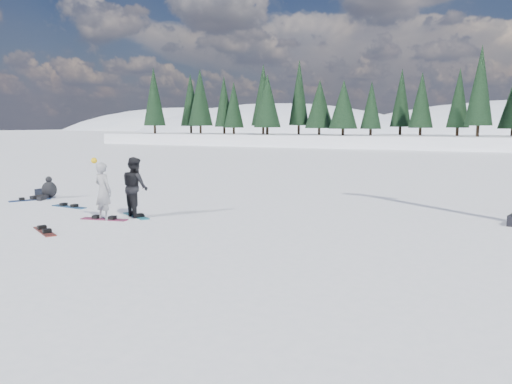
% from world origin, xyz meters
% --- Properties ---
extents(ground, '(420.00, 420.00, 0.00)m').
position_xyz_m(ground, '(0.00, 0.00, 0.00)').
color(ground, white).
rests_on(ground, ground).
extents(alpine_backdrop, '(412.50, 227.00, 53.20)m').
position_xyz_m(alpine_backdrop, '(-11.72, 189.16, -13.97)').
color(alpine_backdrop, white).
rests_on(alpine_backdrop, ground).
extents(snowboarder_woman, '(0.70, 0.51, 1.93)m').
position_xyz_m(snowboarder_woman, '(0.04, -0.02, 0.90)').
color(snowboarder_woman, gray).
rests_on(snowboarder_woman, ground).
extents(snowboarder_man, '(1.15, 1.05, 1.91)m').
position_xyz_m(snowboarder_man, '(0.54, 0.88, 0.96)').
color(snowboarder_man, black).
rests_on(snowboarder_man, ground).
extents(seated_rider, '(0.71, 1.08, 0.88)m').
position_xyz_m(seated_rider, '(-5.19, 2.45, 0.34)').
color(seated_rider, black).
rests_on(seated_rider, ground).
extents(gear_bag, '(0.46, 0.31, 0.30)m').
position_xyz_m(gear_bag, '(-5.89, 2.70, 0.15)').
color(gear_bag, black).
rests_on(gear_bag, ground).
extents(snowboard_woman, '(1.53, 0.59, 0.03)m').
position_xyz_m(snowboard_woman, '(0.04, -0.01, 0.01)').
color(snowboard_woman, '#A02351').
rests_on(snowboard_woman, ground).
extents(snowboard_man, '(1.46, 0.93, 0.03)m').
position_xyz_m(snowboard_man, '(0.54, 0.88, 0.01)').
color(snowboard_man, teal).
rests_on(snowboard_man, ground).
extents(snowboard_loose_b, '(1.45, 0.95, 0.03)m').
position_xyz_m(snowboard_loose_b, '(-0.17, -2.09, 0.01)').
color(snowboard_loose_b, maroon).
rests_on(snowboard_loose_b, ground).
extents(snowboard_loose_a, '(0.98, 1.44, 0.03)m').
position_xyz_m(snowboard_loose_a, '(-5.38, 1.71, 0.01)').
color(snowboard_loose_a, navy).
rests_on(snowboard_loose_a, ground).
extents(snowboard_loose_c, '(1.51, 0.36, 0.03)m').
position_xyz_m(snowboard_loose_c, '(-2.78, 1.24, 0.01)').
color(snowboard_loose_c, '#185189').
rests_on(snowboard_loose_c, ground).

